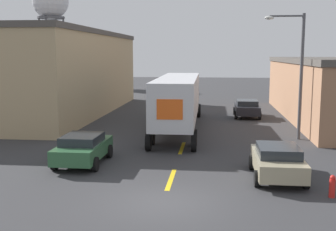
% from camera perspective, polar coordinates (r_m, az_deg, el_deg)
% --- Properties ---
extents(ground_plane, '(160.00, 160.00, 0.00)m').
position_cam_1_polar(ground_plane, '(15.25, -0.71, -11.69)').
color(ground_plane, '#333335').
extents(road_centerline, '(0.20, 14.99, 0.01)m').
position_cam_1_polar(road_centerline, '(23.65, 1.92, -4.40)').
color(road_centerline, gold).
rests_on(road_centerline, ground_plane).
extents(warehouse_left, '(12.23, 23.77, 7.19)m').
position_cam_1_polar(warehouse_left, '(39.16, -16.84, 5.62)').
color(warehouse_left, tan).
rests_on(warehouse_left, ground_plane).
extents(semi_truck, '(3.00, 15.73, 3.71)m').
position_cam_1_polar(semi_truck, '(29.36, 1.58, 2.53)').
color(semi_truck, silver).
rests_on(semi_truck, ground_plane).
extents(parked_car_right_far, '(2.10, 4.11, 1.43)m').
position_cam_1_polar(parked_car_right_far, '(35.58, 10.63, 1.02)').
color(parked_car_right_far, black).
rests_on(parked_car_right_far, ground_plane).
extents(parked_car_right_near, '(2.10, 4.11, 1.43)m').
position_cam_1_polar(parked_car_right_near, '(18.40, 14.60, -5.94)').
color(parked_car_right_near, tan).
rests_on(parked_car_right_near, ground_plane).
extents(parked_car_left_near, '(2.10, 4.11, 1.43)m').
position_cam_1_polar(parked_car_left_near, '(20.56, -11.43, -4.33)').
color(parked_car_left_near, '#2D5B38').
rests_on(parked_car_left_near, ground_plane).
extents(water_tower, '(5.87, 5.87, 16.66)m').
position_cam_1_polar(water_tower, '(72.97, -15.64, 14.59)').
color(water_tower, '#47474C').
rests_on(water_tower, ground_plane).
extents(street_lamp, '(2.39, 0.32, 7.61)m').
position_cam_1_polar(street_lamp, '(26.72, 17.05, 6.28)').
color(street_lamp, '#4C4C51').
rests_on(street_lamp, ground_plane).
extents(fire_hydrant, '(0.22, 0.22, 0.85)m').
position_cam_1_polar(fire_hydrant, '(16.74, 21.35, -8.93)').
color(fire_hydrant, red).
rests_on(fire_hydrant, ground_plane).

